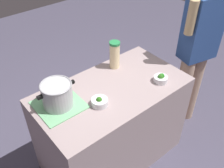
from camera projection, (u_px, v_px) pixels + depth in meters
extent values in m
plane|color=#4A465A|center=(112.00, 154.00, 2.68)|extent=(8.00, 8.00, 0.00)
cube|color=gray|center=(112.00, 125.00, 2.40)|extent=(1.30, 0.71, 0.89)
cube|color=#75BA82|center=(59.00, 105.00, 1.97)|extent=(0.34, 0.35, 0.01)
cylinder|color=#B7B7BC|center=(57.00, 95.00, 1.91)|extent=(0.23, 0.23, 0.19)
torus|color=#99999E|center=(56.00, 85.00, 1.85)|extent=(0.24, 0.24, 0.01)
cube|color=black|center=(40.00, 97.00, 1.81)|extent=(0.04, 0.02, 0.02)
cube|color=black|center=(72.00, 82.00, 1.94)|extent=(0.04, 0.02, 0.02)
cylinder|color=#F9E0A5|center=(115.00, 56.00, 2.30)|extent=(0.09, 0.09, 0.24)
cylinder|color=#278547|center=(115.00, 43.00, 2.22)|extent=(0.10, 0.10, 0.02)
ellipsoid|color=yellow|center=(116.00, 52.00, 2.28)|extent=(0.04, 0.04, 0.01)
cylinder|color=silver|center=(100.00, 102.00, 1.96)|extent=(0.13, 0.13, 0.05)
ellipsoid|color=#2D6C1C|center=(99.00, 100.00, 1.94)|extent=(0.05, 0.05, 0.05)
ellipsoid|color=#2C7B1B|center=(100.00, 100.00, 1.95)|extent=(0.04, 0.04, 0.04)
cylinder|color=silver|center=(161.00, 79.00, 2.18)|extent=(0.12, 0.12, 0.05)
ellipsoid|color=#2E6A1F|center=(161.00, 77.00, 2.17)|extent=(0.05, 0.05, 0.06)
ellipsoid|color=#21721A|center=(161.00, 76.00, 2.17)|extent=(0.04, 0.04, 0.05)
ellipsoid|color=#24791E|center=(162.00, 76.00, 2.17)|extent=(0.05, 0.05, 0.05)
cylinder|color=tan|center=(182.00, 95.00, 2.74)|extent=(0.14, 0.14, 0.88)
cylinder|color=tan|center=(193.00, 87.00, 2.84)|extent=(0.14, 0.14, 0.88)
cube|color=#2A4987|center=(203.00, 28.00, 2.33)|extent=(0.38, 0.27, 0.61)
cylinder|color=tan|center=(192.00, 18.00, 2.12)|extent=(0.08, 0.08, 0.30)
cylinder|color=tan|center=(220.00, 5.00, 2.33)|extent=(0.08, 0.08, 0.30)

